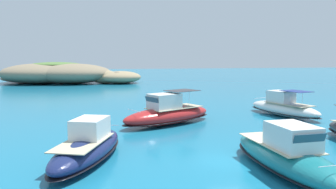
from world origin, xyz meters
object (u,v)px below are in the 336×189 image
at_px(islet_large, 55,74).
at_px(dinghy_tender, 280,127).
at_px(islet_small, 117,78).
at_px(motorboat_red, 168,114).
at_px(motorboat_white, 283,108).
at_px(motorboat_teal, 286,156).
at_px(motorboat_navy, 88,147).

bearing_deg(islet_large, dinghy_tender, -66.86).
bearing_deg(dinghy_tender, islet_small, 100.22).
height_order(islet_small, motorboat_red, islet_small).
xyz_separation_m(motorboat_white, motorboat_teal, (-10.96, -16.48, 0.01)).
bearing_deg(motorboat_teal, islet_small, 93.96).
height_order(islet_small, motorboat_teal, islet_small).
xyz_separation_m(islet_small, motorboat_navy, (-6.67, -67.59, -0.68)).
bearing_deg(motorboat_red, motorboat_navy, -128.28).
relative_size(islet_small, motorboat_white, 1.57).
bearing_deg(islet_large, motorboat_white, -61.17).
bearing_deg(islet_large, motorboat_teal, -73.79).
distance_m(islet_large, islet_small, 18.00).
distance_m(islet_small, motorboat_teal, 72.78).
bearing_deg(motorboat_navy, islet_large, 98.45).
relative_size(motorboat_white, motorboat_red, 0.93).
xyz_separation_m(motorboat_navy, motorboat_red, (7.95, 10.08, 0.15)).
height_order(motorboat_red, dinghy_tender, motorboat_red).
xyz_separation_m(motorboat_navy, motorboat_white, (22.66, 11.46, 0.07)).
distance_m(motorboat_teal, dinghy_tender, 11.84).
height_order(islet_large, motorboat_teal, islet_large).
height_order(motorboat_white, dinghy_tender, motorboat_white).
xyz_separation_m(islet_small, motorboat_red, (1.28, -57.51, -0.52)).
height_order(islet_large, dinghy_tender, islet_large).
distance_m(motorboat_white, motorboat_teal, 19.79).
bearing_deg(islet_large, motorboat_red, -73.25).
height_order(motorboat_teal, dinghy_tender, motorboat_teal).
bearing_deg(motorboat_navy, motorboat_teal, -23.21).
xyz_separation_m(islet_large, motorboat_teal, (22.42, -77.13, -1.64)).
bearing_deg(dinghy_tender, motorboat_teal, -121.96).
xyz_separation_m(islet_large, dinghy_tender, (28.67, -67.10, -2.43)).
height_order(motorboat_white, motorboat_red, motorboat_red).
xyz_separation_m(motorboat_teal, dinghy_tender, (6.25, 10.03, -0.79)).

